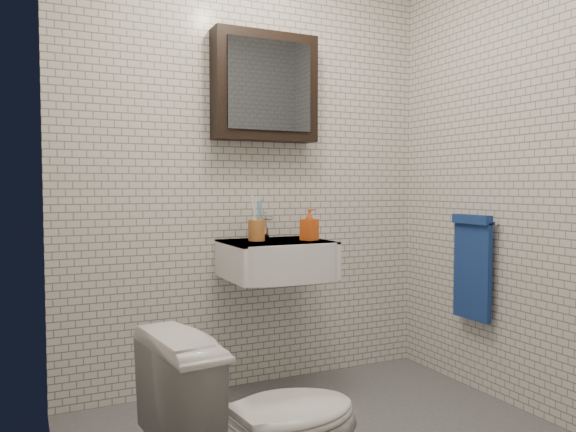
% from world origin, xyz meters
% --- Properties ---
extents(room_shell, '(2.22, 2.02, 2.51)m').
position_xyz_m(room_shell, '(0.00, 0.00, 1.47)').
color(room_shell, silver).
rests_on(room_shell, ground).
extents(washbasin, '(0.55, 0.50, 0.20)m').
position_xyz_m(washbasin, '(0.05, 0.73, 0.76)').
color(washbasin, white).
rests_on(washbasin, room_shell).
extents(faucet, '(0.06, 0.20, 0.15)m').
position_xyz_m(faucet, '(0.05, 0.93, 0.92)').
color(faucet, silver).
rests_on(faucet, washbasin).
extents(mirror_cabinet, '(0.60, 0.15, 0.60)m').
position_xyz_m(mirror_cabinet, '(0.05, 0.93, 1.70)').
color(mirror_cabinet, black).
rests_on(mirror_cabinet, room_shell).
extents(towel_rail, '(0.09, 0.30, 0.58)m').
position_xyz_m(towel_rail, '(1.04, 0.35, 0.72)').
color(towel_rail, silver).
rests_on(towel_rail, room_shell).
extents(toothbrush_cup, '(0.12, 0.12, 0.25)m').
position_xyz_m(toothbrush_cup, '(-0.04, 0.83, 0.91)').
color(toothbrush_cup, '#B5692D').
rests_on(toothbrush_cup, washbasin).
extents(soap_bottle, '(0.10, 0.11, 0.17)m').
position_xyz_m(soap_bottle, '(0.22, 0.72, 0.94)').
color(soap_bottle, '#F34D19').
rests_on(soap_bottle, washbasin).
extents(toilet, '(0.74, 0.48, 0.72)m').
position_xyz_m(toilet, '(-0.52, -0.36, 0.36)').
color(toilet, silver).
rests_on(toilet, ground).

